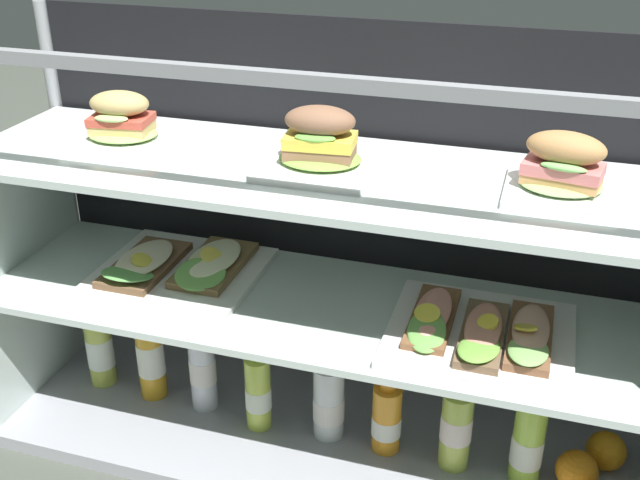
% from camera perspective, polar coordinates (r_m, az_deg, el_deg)
% --- Properties ---
extents(ground_plane, '(6.00, 6.00, 0.02)m').
position_cam_1_polar(ground_plane, '(1.76, -0.00, -15.30)').
color(ground_plane, '#454A42').
rests_on(ground_plane, ground).
extents(case_base_deck, '(1.44, 0.44, 0.03)m').
position_cam_1_polar(case_base_deck, '(1.74, -0.00, -14.66)').
color(case_base_deck, '#9E9FA7').
rests_on(case_base_deck, ground).
extents(case_frame, '(1.44, 0.44, 0.89)m').
position_cam_1_polar(case_frame, '(1.60, 1.56, 1.31)').
color(case_frame, gray).
rests_on(case_frame, ground).
extents(riser_lower_tier, '(1.39, 0.38, 0.32)m').
position_cam_1_polar(riser_lower_tier, '(1.63, -0.00, -10.05)').
color(riser_lower_tier, silver).
rests_on(riser_lower_tier, case_base_deck).
extents(shelf_lower_glass, '(1.40, 0.40, 0.02)m').
position_cam_1_polar(shelf_lower_glass, '(1.54, -0.00, -5.10)').
color(shelf_lower_glass, silver).
rests_on(shelf_lower_glass, riser_lower_tier).
extents(riser_upper_tier, '(1.39, 0.38, 0.28)m').
position_cam_1_polar(riser_upper_tier, '(1.47, -0.00, -0.27)').
color(riser_upper_tier, silver).
rests_on(riser_upper_tier, shelf_lower_glass).
extents(shelf_upper_glass, '(1.40, 0.40, 0.02)m').
position_cam_1_polar(shelf_upper_glass, '(1.41, -0.00, 5.02)').
color(shelf_upper_glass, silver).
rests_on(shelf_upper_glass, riser_upper_tier).
extents(plated_roll_sandwich_near_right_corner, '(0.18, 0.18, 0.11)m').
position_cam_1_polar(plated_roll_sandwich_near_right_corner, '(1.57, -14.62, 8.31)').
color(plated_roll_sandwich_near_right_corner, white).
rests_on(plated_roll_sandwich_near_right_corner, shelf_upper_glass).
extents(plated_roll_sandwich_center, '(0.21, 0.21, 0.12)m').
position_cam_1_polar(plated_roll_sandwich_center, '(1.40, 0.06, 7.03)').
color(plated_roll_sandwich_center, white).
rests_on(plated_roll_sandwich_center, shelf_upper_glass).
extents(plated_roll_sandwich_far_right, '(0.18, 0.18, 0.11)m').
position_cam_1_polar(plated_roll_sandwich_far_right, '(1.34, 17.70, 4.90)').
color(plated_roll_sandwich_far_right, white).
rests_on(plated_roll_sandwich_far_right, shelf_upper_glass).
extents(open_sandwich_tray_right_of_center, '(0.34, 0.31, 0.06)m').
position_cam_1_polar(open_sandwich_tray_right_of_center, '(1.65, -10.54, -2.06)').
color(open_sandwich_tray_right_of_center, white).
rests_on(open_sandwich_tray_right_of_center, shelf_lower_glass).
extents(open_sandwich_tray_mid_left, '(0.34, 0.31, 0.06)m').
position_cam_1_polar(open_sandwich_tray_mid_left, '(1.45, 11.93, -6.78)').
color(open_sandwich_tray_mid_left, white).
rests_on(open_sandwich_tray_mid_left, shelf_lower_glass).
extents(juice_bottle_back_center, '(0.06, 0.06, 0.24)m').
position_cam_1_polar(juice_bottle_back_center, '(1.90, -16.16, -7.73)').
color(juice_bottle_back_center, '#BAC950').
rests_on(juice_bottle_back_center, case_base_deck).
extents(juice_bottle_front_fourth, '(0.06, 0.06, 0.26)m').
position_cam_1_polar(juice_bottle_front_fourth, '(1.82, -12.56, -8.47)').
color(juice_bottle_front_fourth, gold).
rests_on(juice_bottle_front_fourth, case_base_deck).
extents(juice_bottle_front_left_end, '(0.06, 0.06, 0.25)m').
position_cam_1_polar(juice_bottle_front_left_end, '(1.76, -8.78, -9.40)').
color(juice_bottle_front_left_end, white).
rests_on(juice_bottle_front_left_end, case_base_deck).
extents(juice_bottle_back_left, '(0.06, 0.06, 0.22)m').
position_cam_1_polar(juice_bottle_back_left, '(1.70, -4.65, -11.22)').
color(juice_bottle_back_left, '#BED54A').
rests_on(juice_bottle_back_left, case_base_deck).
extents(juice_bottle_tucked_behind, '(0.07, 0.07, 0.23)m').
position_cam_1_polar(juice_bottle_tucked_behind, '(1.68, 0.66, -11.86)').
color(juice_bottle_tucked_behind, silver).
rests_on(juice_bottle_tucked_behind, case_base_deck).
extents(juice_bottle_front_right_end, '(0.06, 0.06, 0.21)m').
position_cam_1_polar(juice_bottle_front_right_end, '(1.65, 4.99, -13.12)').
color(juice_bottle_front_right_end, orange).
rests_on(juice_bottle_front_right_end, case_base_deck).
extents(juice_bottle_front_second, '(0.07, 0.07, 0.24)m').
position_cam_1_polar(juice_bottle_front_second, '(1.62, 10.16, -13.57)').
color(juice_bottle_front_second, '#B5C94E').
rests_on(juice_bottle_front_second, case_base_deck).
extents(juice_bottle_front_middle, '(0.06, 0.06, 0.25)m').
position_cam_1_polar(juice_bottle_front_middle, '(1.62, 15.31, -14.31)').
color(juice_bottle_front_middle, '#B1D946').
rests_on(juice_bottle_front_middle, case_base_deck).
extents(orange_fruit_beside_bottles, '(0.08, 0.08, 0.08)m').
position_cam_1_polar(orange_fruit_beside_bottles, '(1.67, 18.66, -15.95)').
color(orange_fruit_beside_bottles, orange).
rests_on(orange_fruit_beside_bottles, case_base_deck).
extents(orange_fruit_near_left_post, '(0.08, 0.08, 0.08)m').
position_cam_1_polar(orange_fruit_near_left_post, '(1.73, 20.61, -14.55)').
color(orange_fruit_near_left_post, orange).
rests_on(orange_fruit_near_left_post, case_base_deck).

